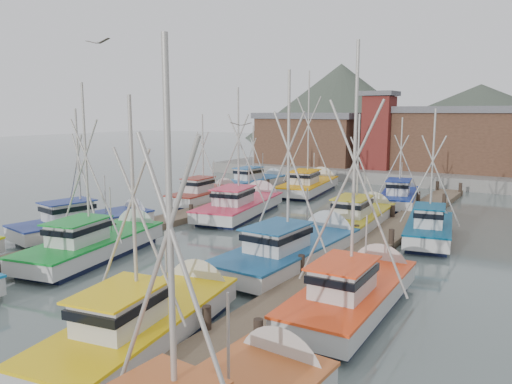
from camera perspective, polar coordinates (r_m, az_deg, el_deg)
The scene contains 22 objects.
ground at distance 27.59m, azimuth -4.22°, elevation -6.73°, with size 260.00×260.00×0.00m, color #50605E.
dock_left at distance 34.87m, azimuth -9.68°, elevation -3.10°, with size 2.30×46.00×1.50m.
dock_right at distance 27.91m, azimuth 12.63°, elevation -6.30°, with size 2.30×46.00×1.50m.
quay at distance 60.91m, azimuth 16.61°, elevation 2.25°, with size 44.00×16.00×1.20m, color gray.
shed_left at distance 62.50m, azimuth 6.45°, elevation 6.18°, with size 12.72×8.48×6.20m.
shed_center at distance 59.32m, azimuth 22.41°, elevation 5.73°, with size 14.84×9.54×6.90m.
lookout_tower at distance 57.28m, azimuth 13.84°, elevation 6.92°, with size 3.60×3.60×8.50m.
distant_hills at distance 147.01m, azimuth 20.59°, elevation 5.66°, with size 175.00×140.00×42.00m.
boat_1 at distance 17.52m, azimuth -11.90°, elevation -14.12°, with size 4.24×9.51×8.85m.
boat_4 at distance 27.74m, azimuth -17.42°, elevation -5.59°, with size 4.64×9.87×9.81m.
boat_5 at distance 25.36m, azimuth 4.56°, elevation -6.56°, with size 4.24×10.53×10.46m.
boat_6 at distance 32.87m, azimuth -18.20°, elevation -3.35°, with size 4.34×9.42×8.51m.
boat_7 at distance 20.00m, azimuth 11.42°, elevation -11.07°, with size 4.28×8.98×10.77m.
boat_8 at distance 37.01m, azimuth -1.48°, elevation -1.51°, with size 4.96×10.78×10.20m.
boat_9 at distance 33.52m, azimuth 11.74°, elevation -2.85°, with size 3.51×9.57×8.24m.
boat_10 at distance 42.04m, azimuth -5.52°, elevation -0.27°, with size 3.30×8.41×8.00m.
boat_11 at distance 31.55m, azimuth 19.20°, elevation -3.92°, with size 3.76×8.21×8.33m.
boat_12 at distance 47.32m, azimuth 6.20°, elevation 0.80°, with size 4.79×10.65×12.15m.
boat_13 at distance 42.36m, azimuth 16.09°, elevation -0.52°, with size 4.07×8.79×7.78m.
boat_14 at distance 49.17m, azimuth 0.15°, elevation 1.14°, with size 3.25×8.79×6.93m.
gull_near at distance 23.81m, azimuth -17.65°, elevation 16.02°, with size 1.55×0.63×0.24m.
gull_far at distance 30.12m, azimuth -1.75°, elevation 7.73°, with size 1.55×0.63×0.24m.
Camera 1 is at (15.60, -21.47, 7.55)m, focal length 35.00 mm.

